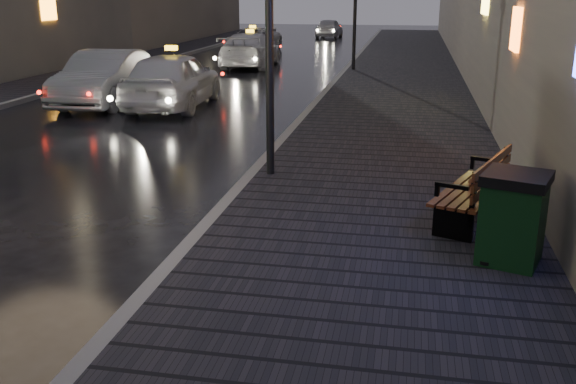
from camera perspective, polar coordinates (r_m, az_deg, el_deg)
name	(u,v)px	position (r m, az deg, el deg)	size (l,w,h in m)	color
sidewalk	(403,75)	(26.02, 10.18, 10.17)	(4.60, 58.00, 0.15)	black
curb	(342,74)	(26.17, 4.83, 10.42)	(0.20, 58.00, 0.15)	slate
sidewalk_far	(105,68)	(29.06, -15.94, 10.53)	(2.40, 58.00, 0.15)	black
curb_far	(134,69)	(28.51, -13.56, 10.59)	(0.20, 58.00, 0.15)	slate
bench	(478,189)	(9.34, 16.51, 0.25)	(1.29, 2.02, 0.98)	black
trash_bin	(513,217)	(8.09, 19.36, -2.14)	(0.92, 0.92, 1.11)	black
taxi_near	(173,79)	(19.16, -10.20, 9.84)	(1.93, 4.80, 1.64)	silver
car_left_mid	(106,78)	(20.14, -15.92, 9.73)	(1.67, 4.78, 1.57)	#94949B
taxi_mid	(250,50)	(29.14, -3.37, 12.50)	(2.08, 5.12, 1.49)	silver
taxi_far	(253,40)	(36.43, -3.15, 13.36)	(2.14, 4.64, 1.29)	#BABBC1
car_far	(329,28)	(47.22, 3.69, 14.34)	(1.59, 3.94, 1.34)	#A8A7AF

